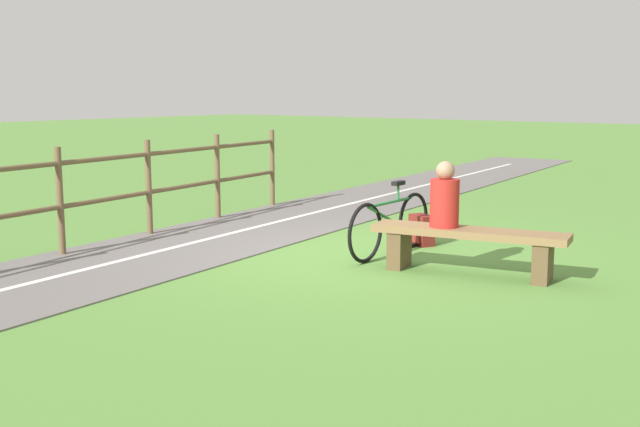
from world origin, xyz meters
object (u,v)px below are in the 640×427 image
Objects in this scene: bench at (469,242)px; bicycle at (391,224)px; person_seated at (445,199)px; backpack at (421,230)px.

bicycle is at bearing -28.18° from bench.
bench is at bearing -180.00° from person_seated.
person_seated reaches higher than backpack.
bench reaches higher than backpack.
bench is at bearing 137.83° from backpack.
bicycle is (1.20, -0.36, 0.02)m from bench.
bicycle is 4.64× the size of backpack.
bicycle reaches higher than bench.
bicycle is at bearing 90.31° from backpack.
bicycle is at bearing -35.46° from person_seated.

